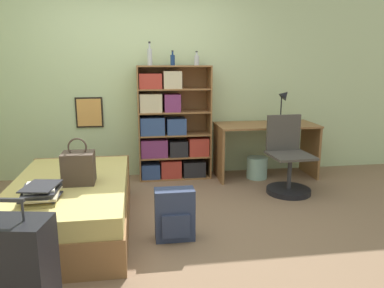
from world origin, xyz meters
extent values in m
plane|color=#84664C|center=(0.00, 0.00, 0.00)|extent=(14.00, 14.00, 0.00)
cube|color=beige|center=(0.00, 1.68, 1.30)|extent=(10.00, 0.06, 2.60)
cube|color=black|center=(-0.67, 1.64, 0.90)|extent=(0.35, 0.02, 0.40)
cube|color=#DB994C|center=(-0.67, 1.63, 0.90)|extent=(0.31, 0.01, 0.36)
cube|color=olive|center=(-0.69, 0.00, 0.15)|extent=(1.07, 1.86, 0.30)
cube|color=tan|center=(-0.69, 0.00, 0.39)|extent=(1.04, 1.83, 0.17)
cube|color=olive|center=(-0.69, 0.91, 0.24)|extent=(1.07, 0.04, 0.47)
cube|color=#47382D|center=(-0.58, -0.06, 0.62)|extent=(0.28, 0.24, 0.29)
torus|color=#47382D|center=(-0.58, -0.06, 0.81)|extent=(0.17, 0.02, 0.17)
cube|color=#99894C|center=(-0.82, -0.48, 0.48)|extent=(0.27, 0.36, 0.02)
cube|color=gold|center=(-0.80, -0.46, 0.49)|extent=(0.23, 0.28, 0.01)
cube|color=#232328|center=(-0.82, -0.47, 0.50)|extent=(0.30, 0.28, 0.01)
cube|color=beige|center=(-0.82, -0.45, 0.52)|extent=(0.28, 0.35, 0.02)
cube|color=beige|center=(-0.82, -0.47, 0.53)|extent=(0.27, 0.37, 0.01)
cube|color=#232328|center=(-0.81, -0.46, 0.55)|extent=(0.25, 0.36, 0.02)
cube|color=#232328|center=(-0.83, -0.48, 0.57)|extent=(0.30, 0.39, 0.01)
cube|color=silver|center=(-0.83, -0.45, 0.58)|extent=(0.27, 0.32, 0.02)
cube|color=#232328|center=(-0.82, -0.48, 0.60)|extent=(0.29, 0.36, 0.01)
cube|color=black|center=(-0.82, -1.41, 0.36)|extent=(0.60, 0.36, 0.72)
cylinder|color=#2D2D33|center=(-0.67, -1.44, 0.78)|extent=(0.01, 0.01, 0.12)
cube|color=olive|center=(-0.02, 1.47, 0.75)|extent=(0.02, 0.33, 1.51)
cube|color=olive|center=(0.92, 1.47, 0.75)|extent=(0.02, 0.33, 1.51)
cube|color=olive|center=(0.45, 1.63, 0.75)|extent=(0.96, 0.01, 1.51)
cube|color=olive|center=(0.45, 1.47, 0.01)|extent=(0.93, 0.33, 0.02)
cube|color=olive|center=(0.45, 1.47, 0.30)|extent=(0.93, 0.33, 0.02)
cube|color=olive|center=(0.45, 1.47, 0.60)|extent=(0.93, 0.33, 0.02)
cube|color=olive|center=(0.45, 1.47, 0.91)|extent=(0.93, 0.33, 0.02)
cube|color=olive|center=(0.45, 1.47, 1.21)|extent=(0.93, 0.33, 0.02)
cube|color=olive|center=(0.45, 1.47, 1.50)|extent=(0.93, 0.33, 0.02)
cube|color=#334C84|center=(0.12, 1.45, 0.12)|extent=(0.24, 0.25, 0.19)
cube|color=#B2382D|center=(0.40, 1.45, 0.14)|extent=(0.27, 0.25, 0.24)
cube|color=#232328|center=(0.71, 1.45, 0.12)|extent=(0.30, 0.25, 0.21)
cube|color=#7A336B|center=(0.17, 1.45, 0.43)|extent=(0.35, 0.25, 0.24)
cube|color=#232328|center=(0.50, 1.45, 0.41)|extent=(0.24, 0.25, 0.21)
cube|color=#B2382D|center=(0.77, 1.45, 0.43)|extent=(0.27, 0.25, 0.24)
cube|color=#334C84|center=(0.16, 1.45, 0.73)|extent=(0.31, 0.25, 0.23)
cube|color=#334C84|center=(0.47, 1.45, 0.72)|extent=(0.25, 0.25, 0.21)
cube|color=beige|center=(0.14, 1.45, 1.03)|extent=(0.29, 0.25, 0.24)
cube|color=#7A336B|center=(0.42, 1.45, 1.03)|extent=(0.21, 0.25, 0.23)
cube|color=#B2382D|center=(0.14, 1.45, 1.31)|extent=(0.29, 0.25, 0.19)
cube|color=beige|center=(0.43, 1.45, 1.33)|extent=(0.23, 0.25, 0.22)
cylinder|color=#B7BCC1|center=(0.15, 1.47, 1.61)|extent=(0.06, 0.06, 0.21)
cylinder|color=#B7BCC1|center=(0.15, 1.47, 1.75)|extent=(0.03, 0.03, 0.07)
cylinder|color=#232328|center=(0.15, 1.47, 1.80)|extent=(0.03, 0.03, 0.02)
cylinder|color=navy|center=(0.44, 1.49, 1.58)|extent=(0.06, 0.06, 0.13)
cylinder|color=navy|center=(0.44, 1.49, 1.66)|extent=(0.02, 0.02, 0.04)
cylinder|color=#232328|center=(0.44, 1.49, 1.69)|extent=(0.03, 0.03, 0.02)
cylinder|color=#B7BCC1|center=(0.76, 1.52, 1.57)|extent=(0.07, 0.07, 0.13)
cylinder|color=#B7BCC1|center=(0.76, 1.52, 1.66)|extent=(0.03, 0.03, 0.04)
cylinder|color=#232328|center=(0.76, 1.52, 1.68)|extent=(0.03, 0.03, 0.01)
cube|color=olive|center=(1.69, 1.33, 0.72)|extent=(1.34, 0.61, 0.02)
cube|color=olive|center=(1.03, 1.33, 0.35)|extent=(0.03, 0.57, 0.71)
cube|color=olive|center=(2.34, 1.33, 0.35)|extent=(0.03, 0.57, 0.71)
cylinder|color=black|center=(1.88, 1.33, 0.74)|extent=(0.15, 0.15, 0.02)
cylinder|color=black|center=(1.88, 1.33, 0.93)|extent=(0.02, 0.02, 0.35)
cone|color=black|center=(1.93, 1.33, 1.13)|extent=(0.16, 0.13, 0.16)
cylinder|color=black|center=(1.75, 0.63, 0.03)|extent=(0.53, 0.53, 0.06)
cylinder|color=#333338|center=(1.75, 0.63, 0.23)|extent=(0.05, 0.05, 0.46)
cube|color=#47423D|center=(1.75, 0.63, 0.47)|extent=(0.50, 0.50, 0.03)
cube|color=#47423D|center=(1.74, 0.85, 0.71)|extent=(0.43, 0.06, 0.44)
cube|color=#2D3856|center=(0.26, -0.35, 0.23)|extent=(0.35, 0.18, 0.47)
cube|color=#2D3856|center=(0.26, -0.45, 0.16)|extent=(0.25, 0.03, 0.21)
cylinder|color=#99C1B2|center=(1.56, 1.27, 0.14)|extent=(0.28, 0.28, 0.29)
camera|label=1|loc=(-0.05, -3.45, 1.57)|focal=35.00mm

